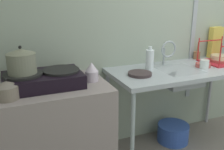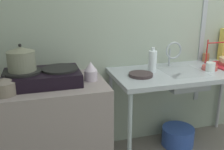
{
  "view_description": "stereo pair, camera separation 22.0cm",
  "coord_description": "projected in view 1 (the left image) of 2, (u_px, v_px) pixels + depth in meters",
  "views": [
    {
      "loc": [
        -1.94,
        -0.85,
        1.51
      ],
      "look_at": [
        -1.14,
        1.09,
        0.86
      ],
      "focal_mm": 41.34,
      "sensor_mm": 36.0,
      "label": 1
    },
    {
      "loc": [
        -1.73,
        -0.92,
        1.51
      ],
      "look_at": [
        -1.14,
        1.09,
        0.86
      ],
      "focal_mm": 41.34,
      "sensor_mm": 36.0,
      "label": 2
    }
  ],
  "objects": [
    {
      "name": "wall_back",
      "position": [
        195.0,
        19.0,
        2.82
      ],
      "size": [
        5.16,
        0.1,
        2.52
      ],
      "primitive_type": "cube",
      "color": "#9BAA98",
      "rests_on": "ground"
    },
    {
      "name": "wall_metal_strip",
      "position": [
        196.0,
        7.0,
        2.71
      ],
      "size": [
        0.05,
        0.01,
        2.02
      ],
      "primitive_type": "cube",
      "color": "#A2ACB3"
    },
    {
      "name": "counter_concrete",
      "position": [
        51.0,
        133.0,
        2.13
      ],
      "size": [
        0.94,
        0.63,
        0.83
      ],
      "primitive_type": "cube",
      "color": "gray",
      "rests_on": "ground"
    },
    {
      "name": "counter_sink",
      "position": [
        181.0,
        75.0,
        2.49
      ],
      "size": [
        1.39,
        0.63,
        0.83
      ],
      "color": "#A2ACB3",
      "rests_on": "ground"
    },
    {
      "name": "stove",
      "position": [
        43.0,
        79.0,
        1.98
      ],
      "size": [
        0.59,
        0.39,
        0.12
      ],
      "color": "black",
      "rests_on": "counter_concrete"
    },
    {
      "name": "pot_on_left_burner",
      "position": [
        21.0,
        61.0,
        1.88
      ],
      "size": [
        0.21,
        0.21,
        0.21
      ],
      "color": "slate",
      "rests_on": "stove"
    },
    {
      "name": "pot_beside_stove",
      "position": [
        6.0,
        90.0,
        1.74
      ],
      "size": [
        0.17,
        0.17,
        0.15
      ],
      "color": "slate",
      "rests_on": "counter_concrete"
    },
    {
      "name": "percolator",
      "position": [
        92.0,
        72.0,
        2.1
      ],
      "size": [
        0.11,
        0.11,
        0.16
      ],
      "color": "silver",
      "rests_on": "counter_concrete"
    },
    {
      "name": "sink_basin",
      "position": [
        178.0,
        76.0,
        2.46
      ],
      "size": [
        0.37,
        0.37,
        0.14
      ],
      "primitive_type": "cube",
      "color": "#A2ACB3",
      "rests_on": "counter_sink"
    },
    {
      "name": "faucet",
      "position": [
        168.0,
        50.0,
        2.52
      ],
      "size": [
        0.17,
        0.09,
        0.25
      ],
      "color": "#A2ACB3",
      "rests_on": "counter_sink"
    },
    {
      "name": "frying_pan",
      "position": [
        140.0,
        74.0,
        2.26
      ],
      "size": [
        0.21,
        0.21,
        0.03
      ],
      "primitive_type": "cylinder",
      "color": "#3A2D2F",
      "rests_on": "counter_sink"
    },
    {
      "name": "dish_rack",
      "position": [
        220.0,
        59.0,
        2.67
      ],
      "size": [
        0.33,
        0.33,
        0.25
      ],
      "color": "red",
      "rests_on": "counter_sink"
    },
    {
      "name": "cup_by_rack",
      "position": [
        204.0,
        64.0,
        2.47
      ],
      "size": [
        0.09,
        0.09,
        0.08
      ],
      "primitive_type": "cylinder",
      "color": "white",
      "rests_on": "counter_sink"
    },
    {
      "name": "small_bowl_on_drainboard",
      "position": [
        203.0,
        65.0,
        2.52
      ],
      "size": [
        0.14,
        0.14,
        0.04
      ],
      "primitive_type": "cylinder",
      "color": "#C3524D",
      "rests_on": "counter_sink"
    },
    {
      "name": "bottle_by_sink",
      "position": [
        150.0,
        60.0,
        2.39
      ],
      "size": [
        0.08,
        0.08,
        0.23
      ],
      "color": "white",
      "rests_on": "counter_sink"
    },
    {
      "name": "cereal_box",
      "position": [
        215.0,
        42.0,
        2.88
      ],
      "size": [
        0.16,
        0.08,
        0.34
      ],
      "primitive_type": "cube",
      "rotation": [
        0.0,
        0.0,
        0.07
      ],
      "color": "#E1C84E",
      "rests_on": "counter_sink"
    },
    {
      "name": "utensil_jar",
      "position": [
        197.0,
        55.0,
        2.83
      ],
      "size": [
        0.07,
        0.07,
        0.19
      ],
      "color": "#956642",
      "rests_on": "counter_sink"
    },
    {
      "name": "bucket_on_floor",
      "position": [
        173.0,
        133.0,
        2.76
      ],
      "size": [
        0.33,
        0.33,
        0.19
      ],
      "primitive_type": "cylinder",
      "color": "#3152AE",
      "rests_on": "ground"
    }
  ]
}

